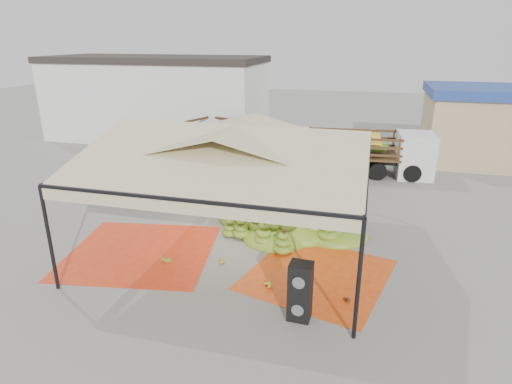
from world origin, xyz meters
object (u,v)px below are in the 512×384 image
(banana_heap, at_px, (294,212))
(truck_right, at_px, (373,148))
(vendor, at_px, (306,175))
(speaker_stack, at_px, (300,291))
(truck_left, at_px, (248,141))

(banana_heap, relative_size, truck_right, 0.92)
(vendor, height_order, truck_right, truck_right)
(vendor, distance_m, truck_right, 4.59)
(banana_heap, bearing_deg, speaker_stack, -78.17)
(vendor, xyz_separation_m, truck_left, (-3.61, 3.33, 0.59))
(truck_left, xyz_separation_m, truck_right, (6.41, 0.28, -0.08))
(speaker_stack, bearing_deg, truck_left, 114.27)
(banana_heap, bearing_deg, vendor, 92.54)
(banana_heap, distance_m, truck_left, 8.19)
(speaker_stack, bearing_deg, banana_heap, 104.71)
(speaker_stack, xyz_separation_m, truck_left, (-4.87, 12.43, 0.65))
(vendor, bearing_deg, truck_left, -40.32)
(banana_heap, xyz_separation_m, truck_right, (2.63, 7.50, 0.70))
(banana_heap, bearing_deg, truck_left, 117.62)
(banana_heap, relative_size, truck_left, 0.83)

